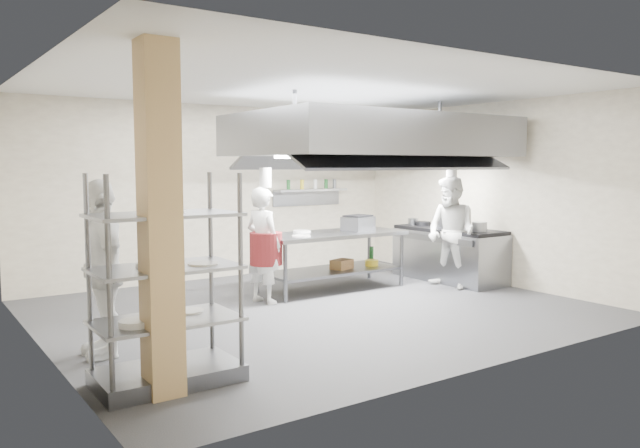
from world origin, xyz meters
TOP-DOWN VIEW (x-y plane):
  - floor at (0.00, 0.00)m, footprint 7.00×7.00m
  - ceiling at (0.00, 0.00)m, footprint 7.00×7.00m
  - wall_back at (0.00, 3.00)m, footprint 7.00×0.00m
  - wall_left at (-3.50, 0.00)m, footprint 0.00×6.00m
  - wall_right at (3.50, 0.00)m, footprint 0.00×6.00m
  - column at (-2.90, -1.90)m, footprint 0.30×0.30m
  - exhaust_hood at (1.30, 0.40)m, footprint 4.00×2.50m
  - hood_strip_a at (0.40, 0.40)m, footprint 1.60×0.12m
  - hood_strip_b at (2.20, 0.40)m, footprint 1.60×0.12m
  - wall_shelf at (1.80, 2.84)m, footprint 1.50×0.28m
  - island at (0.96, 1.00)m, footprint 2.38×1.00m
  - island_worktop at (0.96, 1.00)m, footprint 2.38×1.00m
  - island_undershelf at (0.96, 1.00)m, footprint 2.19×0.90m
  - pass_rack at (-2.77, -1.64)m, footprint 1.27×0.75m
  - cooking_range at (3.08, 0.50)m, footprint 0.80×2.00m
  - range_top at (3.08, 0.50)m, footprint 0.78×1.96m
  - chef_head at (-0.41, 0.77)m, footprint 0.55×0.69m
  - chef_line at (2.60, 0.00)m, footprint 0.70×0.88m
  - chef_plating at (-3.00, -0.46)m, footprint 0.52×1.10m
  - griddle at (1.45, 0.96)m, footprint 0.55×0.47m
  - wicker_basket at (1.11, 0.94)m, footprint 0.40×0.33m
  - stockpot at (3.05, 0.68)m, footprint 0.27×0.27m
  - plate_stack at (-2.77, -1.64)m, footprint 0.28×0.28m

SIDE VIEW (x-z plane):
  - floor at x=0.00m, z-range 0.00..0.00m
  - island_undershelf at x=0.96m, z-range 0.28..0.32m
  - wicker_basket at x=1.11m, z-range 0.32..0.47m
  - cooking_range at x=3.08m, z-range 0.00..0.84m
  - island at x=0.96m, z-range 0.00..0.91m
  - plate_stack at x=-2.77m, z-range 0.58..0.64m
  - chef_head at x=-0.41m, z-range 0.00..1.66m
  - range_top at x=3.08m, z-range 0.84..0.90m
  - island_worktop at x=0.96m, z-range 0.85..0.91m
  - chef_line at x=2.60m, z-range 0.00..1.79m
  - chef_plating at x=-3.00m, z-range 0.00..1.83m
  - pass_rack at x=-2.77m, z-range 0.00..1.90m
  - stockpot at x=3.05m, z-range 0.90..1.08m
  - griddle at x=1.45m, z-range 0.91..1.14m
  - wall_back at x=0.00m, z-range -2.00..5.00m
  - wall_left at x=-3.50m, z-range -1.50..4.50m
  - wall_right at x=3.50m, z-range -1.50..4.50m
  - column at x=-2.90m, z-range 0.00..3.00m
  - wall_shelf at x=1.80m, z-range 1.48..1.52m
  - hood_strip_a at x=0.40m, z-range 2.06..2.10m
  - hood_strip_b at x=2.20m, z-range 2.06..2.10m
  - exhaust_hood at x=1.30m, z-range 2.10..2.70m
  - ceiling at x=0.00m, z-range 3.00..3.00m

